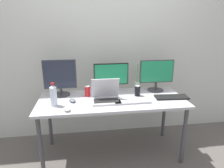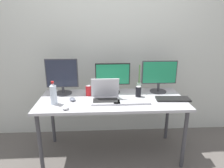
{
  "view_description": "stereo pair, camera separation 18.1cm",
  "coord_description": "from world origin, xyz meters",
  "views": [
    {
      "loc": [
        -0.3,
        -2.15,
        1.61
      ],
      "look_at": [
        0.0,
        0.0,
        0.92
      ],
      "focal_mm": 32.0,
      "sensor_mm": 36.0,
      "label": 1
    },
    {
      "loc": [
        -0.12,
        -2.17,
        1.61
      ],
      "look_at": [
        0.0,
        0.0,
        0.92
      ],
      "focal_mm": 32.0,
      "sensor_mm": 36.0,
      "label": 2
    }
  ],
  "objects": [
    {
      "name": "ground_plane",
      "position": [
        0.0,
        0.0,
        0.0
      ],
      "size": [
        16.0,
        16.0,
        0.0
      ],
      "primitive_type": "plane",
      "color": "#5B5651"
    },
    {
      "name": "monitor_right",
      "position": [
        0.6,
        0.21,
        0.96
      ],
      "size": [
        0.44,
        0.21,
        0.4
      ],
      "color": "#38383D",
      "rests_on": "work_desk"
    },
    {
      "name": "water_bottle",
      "position": [
        -0.64,
        -0.12,
        0.86
      ],
      "size": [
        0.07,
        0.07,
        0.26
      ],
      "color": "silver",
      "rests_on": "work_desk"
    },
    {
      "name": "work_desk",
      "position": [
        0.0,
        0.0,
        0.68
      ],
      "size": [
        1.69,
        0.71,
        0.74
      ],
      "color": "#424247",
      "rests_on": "ground"
    },
    {
      "name": "soda_can_near_keyboard",
      "position": [
        0.32,
        0.06,
        0.8
      ],
      "size": [
        0.07,
        0.07,
        0.13
      ],
      "color": "black",
      "rests_on": "work_desk"
    },
    {
      "name": "mouse_by_keyboard",
      "position": [
        -0.5,
        -0.26,
        0.76
      ],
      "size": [
        0.1,
        0.12,
        0.04
      ],
      "primitive_type": "ellipsoid",
      "rotation": [
        0.0,
        0.0,
        0.33
      ],
      "color": "silver",
      "rests_on": "work_desk"
    },
    {
      "name": "monitor_center",
      "position": [
        0.02,
        0.22,
        0.95
      ],
      "size": [
        0.43,
        0.18,
        0.37
      ],
      "color": "black",
      "rests_on": "work_desk"
    },
    {
      "name": "wall_back",
      "position": [
        0.0,
        0.59,
        1.3
      ],
      "size": [
        7.0,
        0.08,
        2.6
      ],
      "primitive_type": "cube",
      "color": "silver",
      "rests_on": "ground"
    },
    {
      "name": "mouse_by_laptop",
      "position": [
        -0.45,
        -0.03,
        0.76
      ],
      "size": [
        0.1,
        0.12,
        0.03
      ],
      "primitive_type": "ellipsoid",
      "rotation": [
        0.0,
        0.0,
        0.36
      ],
      "color": "slate",
      "rests_on": "work_desk"
    },
    {
      "name": "keyboard_aux",
      "position": [
        0.21,
        -0.14,
        0.75
      ],
      "size": [
        0.41,
        0.13,
        0.02
      ],
      "primitive_type": "cube",
      "rotation": [
        0.0,
        0.0,
        0.01
      ],
      "color": "#B2B2B7",
      "rests_on": "work_desk"
    },
    {
      "name": "laptop_silver",
      "position": [
        -0.08,
        -0.05,
        0.8
      ],
      "size": [
        0.32,
        0.26,
        0.26
      ],
      "color": "silver",
      "rests_on": "work_desk"
    },
    {
      "name": "keyboard_main",
      "position": [
        0.7,
        -0.07,
        0.75
      ],
      "size": [
        0.39,
        0.17,
        0.02
      ],
      "primitive_type": "cube",
      "rotation": [
        0.0,
        0.0,
        -0.06
      ],
      "color": "black",
      "rests_on": "work_desk"
    },
    {
      "name": "bamboo_vase",
      "position": [
        0.35,
        0.21,
        0.82
      ],
      "size": [
        0.07,
        0.07,
        0.36
      ],
      "color": "#B2D1B7",
      "rests_on": "work_desk"
    },
    {
      "name": "monitor_left",
      "position": [
        -0.6,
        0.2,
        0.97
      ],
      "size": [
        0.39,
        0.21,
        0.44
      ],
      "color": "#38383D",
      "rests_on": "work_desk"
    },
    {
      "name": "soda_can_by_laptop",
      "position": [
        -0.28,
        0.12,
        0.8
      ],
      "size": [
        0.07,
        0.07,
        0.13
      ],
      "color": "red",
      "rests_on": "work_desk"
    }
  ]
}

